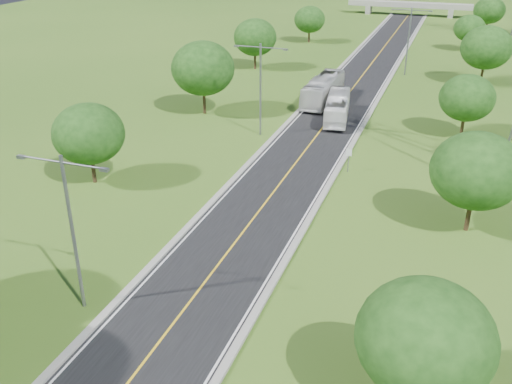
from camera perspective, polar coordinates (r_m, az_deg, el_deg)
ground at (r=75.88m, az=8.56°, el=8.79°), size 260.00×260.00×0.00m
road at (r=81.55m, az=9.44°, el=9.93°), size 8.00×150.00×0.06m
curb_left at (r=82.35m, az=6.50°, el=10.32°), size 0.50×150.00×0.22m
curb_right at (r=80.93m, az=12.44°, el=9.62°), size 0.50×150.00×0.22m
speed_limit_sign at (r=53.99m, az=9.26°, el=3.55°), size 0.55×0.09×2.40m
overpass at (r=153.28m, az=15.09°, el=17.57°), size 30.00×3.00×3.20m
streetlight_near_left at (r=34.35m, az=-18.02°, el=-2.79°), size 5.90×0.25×10.00m
streetlight_mid_left at (r=61.79m, az=0.45°, el=10.95°), size 5.90×0.25×10.00m
streetlight_far_right at (r=91.14m, az=15.04°, el=14.88°), size 5.90×0.25×10.00m
tree_lb at (r=52.17m, az=-16.40°, el=5.61°), size 6.30×6.30×7.33m
tree_lc at (r=69.67m, az=-5.33°, el=12.21°), size 7.56×7.56×8.79m
tree_ld at (r=92.30m, az=-0.09°, el=15.21°), size 6.72×6.72×7.82m
tree_le at (r=114.33m, az=5.39°, el=16.80°), size 5.88×5.88×6.84m
tree_ra at (r=27.32m, az=16.55°, el=-13.89°), size 6.30×6.30×7.33m
tree_rb at (r=44.73m, az=21.19°, el=2.00°), size 6.72×6.72×7.82m
tree_rc at (r=65.78m, az=20.35°, el=8.82°), size 5.88×5.88×6.84m
tree_rd at (r=89.04m, az=22.06°, el=13.24°), size 7.14×7.14×8.30m
tree_re at (r=112.84m, az=20.56°, el=15.09°), size 5.46×5.46×6.35m
tree_rf at (r=132.63m, az=22.31°, el=16.45°), size 6.30×6.30×7.33m
bus_outbound at (r=68.75m, az=8.14°, el=8.39°), size 4.03×10.79×2.94m
bus_inbound at (r=75.30m, az=6.74°, el=10.14°), size 3.17×12.06×3.34m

